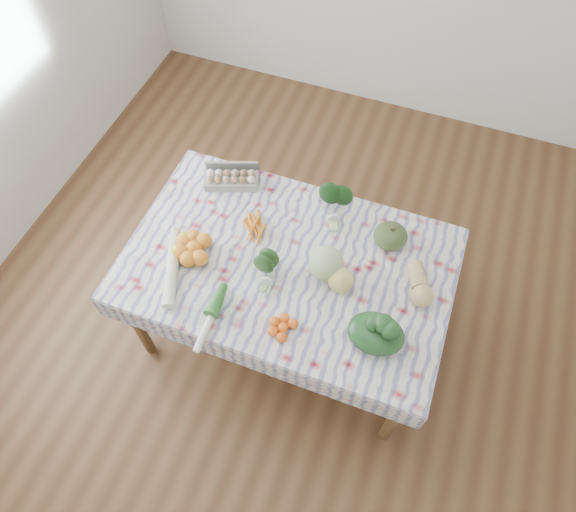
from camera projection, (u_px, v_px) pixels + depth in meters
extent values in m
plane|color=#52321C|center=(288.00, 326.00, 3.25)|extent=(4.50, 4.50, 0.00)
cube|color=brown|center=(288.00, 265.00, 2.64)|extent=(1.60, 1.00, 0.04)
cylinder|color=brown|center=(137.00, 324.00, 2.87)|extent=(0.06, 0.06, 0.71)
cylinder|color=brown|center=(395.00, 417.00, 2.59)|extent=(0.06, 0.06, 0.71)
cylinder|color=brown|center=(205.00, 208.00, 3.32)|extent=(0.06, 0.06, 0.71)
cylinder|color=brown|center=(431.00, 277.00, 3.04)|extent=(0.06, 0.06, 0.71)
cube|color=silver|center=(288.00, 263.00, 2.62)|extent=(1.66, 1.06, 0.01)
cube|color=#A1A19C|center=(231.00, 180.00, 2.86)|extent=(0.32, 0.21, 0.08)
cube|color=orange|center=(255.00, 228.00, 2.71)|extent=(0.24, 0.23, 0.03)
ellipsoid|color=#143813|center=(334.00, 207.00, 2.71)|extent=(0.21, 0.20, 0.15)
ellipsoid|color=#3D4F25|center=(391.00, 236.00, 2.63)|extent=(0.20, 0.20, 0.11)
sphere|color=#B5CA86|center=(326.00, 263.00, 2.50)|extent=(0.22, 0.22, 0.17)
ellipsoid|color=tan|center=(420.00, 284.00, 2.48)|extent=(0.19, 0.26, 0.11)
cube|color=orange|center=(194.00, 248.00, 2.60)|extent=(0.33, 0.33, 0.09)
ellipsoid|color=#274C1E|center=(270.00, 272.00, 2.52)|extent=(0.15, 0.15, 0.10)
cube|color=orange|center=(283.00, 327.00, 2.39)|extent=(0.21, 0.21, 0.05)
sphere|color=#E0D368|center=(341.00, 280.00, 2.48)|extent=(0.16, 0.16, 0.13)
ellipsoid|color=#173817|center=(376.00, 333.00, 2.34)|extent=(0.27, 0.22, 0.12)
cylinder|color=white|center=(172.00, 272.00, 2.55)|extent=(0.21, 0.40, 0.06)
cylinder|color=white|center=(210.00, 319.00, 2.42)|extent=(0.05, 0.35, 0.04)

